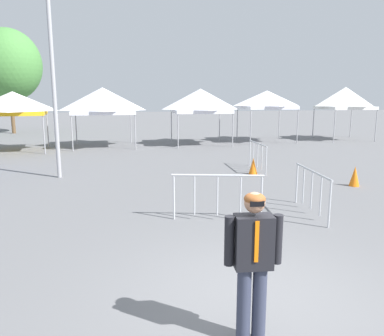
% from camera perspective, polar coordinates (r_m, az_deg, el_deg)
% --- Properties ---
extents(ground_plane, '(140.00, 140.00, 0.00)m').
position_cam_1_polar(ground_plane, '(5.66, 10.13, -18.91)').
color(ground_plane, slate).
extents(canopy_tent_behind_right, '(3.32, 3.32, 3.09)m').
position_cam_1_polar(canopy_tent_behind_right, '(21.55, -25.55, 8.87)').
color(canopy_tent_behind_right, '#9E9EA3').
rests_on(canopy_tent_behind_right, ground).
extents(canopy_tent_center, '(3.45, 3.45, 3.33)m').
position_cam_1_polar(canopy_tent_center, '(22.03, -13.41, 9.92)').
color(canopy_tent_center, '#9E9EA3').
rests_on(canopy_tent_center, ground).
extents(canopy_tent_left_of_center, '(3.46, 3.46, 3.28)m').
position_cam_1_polar(canopy_tent_left_of_center, '(22.46, 1.29, 10.17)').
color(canopy_tent_left_of_center, '#9E9EA3').
rests_on(canopy_tent_left_of_center, ground).
extents(canopy_tent_far_left, '(3.32, 3.32, 3.20)m').
position_cam_1_polar(canopy_tent_far_left, '(24.52, 11.30, 10.13)').
color(canopy_tent_far_left, '#9E9EA3').
rests_on(canopy_tent_far_left, ground).
extents(canopy_tent_far_right, '(3.19, 3.19, 3.45)m').
position_cam_1_polar(canopy_tent_far_right, '(26.93, 22.25, 9.79)').
color(canopy_tent_far_right, '#9E9EA3').
rests_on(canopy_tent_far_right, ground).
extents(person_foreground, '(0.65, 0.29, 1.78)m').
position_cam_1_polar(person_foreground, '(4.33, 9.25, -13.28)').
color(person_foreground, '#33384C').
rests_on(person_foreground, ground).
extents(light_pole_near_lift, '(0.36, 0.36, 9.05)m').
position_cam_1_polar(light_pole_near_lift, '(13.97, -20.83, 19.56)').
color(light_pole_near_lift, '#9E9EA3').
rests_on(light_pole_near_lift, ground).
extents(tree_behind_tents_right, '(4.92, 4.92, 7.93)m').
position_cam_1_polar(tree_behind_tents_right, '(32.72, -26.16, 13.89)').
color(tree_behind_tents_right, brown).
rests_on(tree_behind_tents_right, ground).
extents(crowd_barrier_by_lift, '(0.23, 2.10, 1.08)m').
position_cam_1_polar(crowd_barrier_by_lift, '(14.63, 9.94, 2.55)').
color(crowd_barrier_by_lift, '#B7BABF').
rests_on(crowd_barrier_by_lift, ground).
extents(crowd_barrier_near_person, '(2.03, 0.63, 1.08)m').
position_cam_1_polar(crowd_barrier_near_person, '(8.54, 3.90, -3.07)').
color(crowd_barrier_near_person, '#B7BABF').
rests_on(crowd_barrier_near_person, ground).
extents(crowd_barrier_mid_lot, '(0.36, 2.08, 1.08)m').
position_cam_1_polar(crowd_barrier_mid_lot, '(9.42, 17.77, -2.27)').
color(crowd_barrier_mid_lot, '#B7BABF').
rests_on(crowd_barrier_mid_lot, ground).
extents(traffic_cone_lot_center, '(0.32, 0.32, 0.60)m').
position_cam_1_polar(traffic_cone_lot_center, '(13.94, 9.29, 0.29)').
color(traffic_cone_lot_center, orange).
rests_on(traffic_cone_lot_center, ground).
extents(traffic_cone_near_barrier, '(0.32, 0.32, 0.63)m').
position_cam_1_polar(traffic_cone_near_barrier, '(12.98, 23.49, -1.16)').
color(traffic_cone_near_barrier, orange).
rests_on(traffic_cone_near_barrier, ground).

